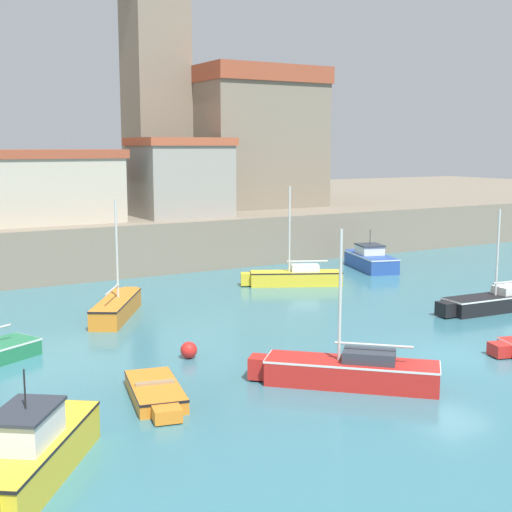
# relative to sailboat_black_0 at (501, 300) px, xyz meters

# --- Properties ---
(ground_plane) EXTENTS (200.00, 200.00, 0.00)m
(ground_plane) POSITION_rel_sailboat_black_0_xyz_m (-7.19, -4.20, -0.45)
(ground_plane) COLOR teal
(quay_seawall) EXTENTS (120.00, 40.00, 3.02)m
(quay_seawall) POSITION_rel_sailboat_black_0_xyz_m (-7.19, 35.96, 1.06)
(quay_seawall) COLOR gray
(quay_seawall) RESTS_ON ground
(sailboat_black_0) EXTENTS (6.76, 1.82, 4.65)m
(sailboat_black_0) POSITION_rel_sailboat_black_0_xyz_m (0.00, 0.00, 0.00)
(sailboat_black_0) COLOR black
(sailboat_black_0) RESTS_ON ground
(sailboat_yellow_3) EXTENTS (5.28, 3.27, 5.35)m
(sailboat_yellow_3) POSITION_rel_sailboat_black_0_xyz_m (-5.02, 9.63, 0.03)
(sailboat_yellow_3) COLOR yellow
(sailboat_yellow_3) RESTS_ON ground
(sailboat_red_4) EXTENTS (5.05, 4.83, 4.94)m
(sailboat_red_4) POSITION_rel_sailboat_black_0_xyz_m (-12.48, -4.88, 0.05)
(sailboat_red_4) COLOR red
(sailboat_red_4) RESTS_ON ground
(sailboat_orange_5) EXTENTS (3.74, 5.20, 5.17)m
(sailboat_orange_5) POSITION_rel_sailboat_black_0_xyz_m (-15.71, 7.52, 0.02)
(sailboat_orange_5) COLOR orange
(sailboat_orange_5) RESTS_ON ground
(motorboat_blue_6) EXTENTS (3.01, 5.45, 2.41)m
(motorboat_blue_6) POSITION_rel_sailboat_black_0_xyz_m (1.84, 11.74, 0.13)
(motorboat_blue_6) COLOR #284C9E
(motorboat_blue_6) RESTS_ON ground
(motorboat_yellow_8) EXTENTS (4.21, 5.16, 2.65)m
(motorboat_yellow_8) POSITION_rel_sailboat_black_0_xyz_m (-22.61, -6.51, 0.20)
(motorboat_yellow_8) COLOR yellow
(motorboat_yellow_8) RESTS_ON ground
(dinghy_orange_9) EXTENTS (2.06, 3.98, 0.52)m
(dinghy_orange_9) POSITION_rel_sailboat_black_0_xyz_m (-18.19, -3.04, -0.20)
(dinghy_orange_9) COLOR orange
(dinghy_orange_9) RESTS_ON ground
(mooring_buoy) EXTENTS (0.60, 0.60, 0.60)m
(mooring_buoy) POSITION_rel_sailboat_black_0_xyz_m (-15.58, 0.31, -0.15)
(mooring_buoy) COLOR red
(mooring_buoy) RESTS_ON ground
(church) EXTENTS (13.69, 18.33, 17.23)m
(church) POSITION_rel_sailboat_black_0_xyz_m (-0.19, 29.30, 8.25)
(church) COLOR gray
(church) RESTS_ON quay_seawall
(harbor_shed_mid_row) EXTENTS (7.96, 4.52, 4.22)m
(harbor_shed_mid_row) POSITION_rel_sailboat_black_0_xyz_m (-15.19, 19.94, 4.71)
(harbor_shed_mid_row) COLOR #BCB29E
(harbor_shed_mid_row) RESTS_ON quay_seawall
(harbor_shed_far_end) EXTENTS (5.80, 4.97, 4.94)m
(harbor_shed_far_end) POSITION_rel_sailboat_black_0_xyz_m (-7.19, 19.63, 5.07)
(harbor_shed_far_end) COLOR gray
(harbor_shed_far_end) RESTS_ON quay_seawall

